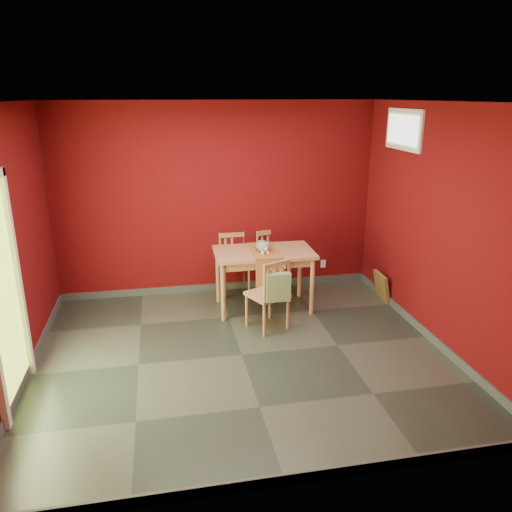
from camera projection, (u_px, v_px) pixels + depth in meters
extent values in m
plane|color=#2D342D|center=(242.00, 355.00, 5.56)|extent=(4.50, 4.50, 0.00)
plane|color=#59090C|center=(217.00, 200.00, 7.01)|extent=(4.50, 0.00, 4.50)
plane|color=#59090C|center=(290.00, 320.00, 3.28)|extent=(4.50, 0.00, 4.50)
plane|color=#59090C|center=(7.00, 251.00, 4.73)|extent=(0.00, 4.00, 4.00)
plane|color=#59090C|center=(440.00, 228.00, 5.56)|extent=(0.00, 4.00, 4.00)
plane|color=white|center=(239.00, 102.00, 4.73)|extent=(4.50, 4.50, 0.00)
cube|color=#3F4244|center=(220.00, 286.00, 7.40)|extent=(4.50, 0.02, 0.10)
cube|color=#3F4244|center=(286.00, 479.00, 3.69)|extent=(4.50, 0.02, 0.10)
cube|color=#3F4244|center=(28.00, 371.00, 5.14)|extent=(0.03, 4.00, 0.10)
cube|color=#3F4244|center=(426.00, 333.00, 5.96)|extent=(0.03, 4.00, 0.10)
cube|color=#B7D838|center=(2.00, 299.00, 4.46)|extent=(0.02, 0.85, 2.05)
cube|color=white|center=(17.00, 277.00, 4.89)|extent=(0.06, 0.08, 2.13)
cube|color=white|center=(404.00, 130.00, 6.18)|extent=(0.03, 0.90, 0.50)
cube|color=white|center=(403.00, 130.00, 6.17)|extent=(0.02, 0.76, 0.36)
cube|color=silver|center=(323.00, 264.00, 7.62)|extent=(0.08, 0.02, 0.12)
cube|color=#B57954|center=(264.00, 252.00, 6.56)|extent=(1.31, 0.78, 0.04)
cube|color=#B57954|center=(264.00, 258.00, 6.58)|extent=(1.18, 0.65, 0.11)
cylinder|color=#B57954|center=(223.00, 292.00, 6.29)|extent=(0.06, 0.06, 0.77)
cylinder|color=#B57954|center=(218.00, 276.00, 6.88)|extent=(0.06, 0.06, 0.77)
cylinder|color=#B57954|center=(312.00, 287.00, 6.49)|extent=(0.06, 0.06, 0.77)
cylinder|color=#B57954|center=(300.00, 271.00, 7.07)|extent=(0.06, 0.06, 0.77)
cube|color=#A3572A|center=(264.00, 250.00, 6.55)|extent=(0.38, 0.75, 0.01)
cube|color=#A3572A|center=(270.00, 274.00, 6.26)|extent=(0.36, 0.02, 0.37)
cube|color=#B57954|center=(235.00, 266.00, 7.18)|extent=(0.43, 0.43, 0.04)
cylinder|color=#B57954|center=(225.00, 285.00, 7.05)|extent=(0.03, 0.03, 0.40)
cylinder|color=#B57954|center=(221.00, 277.00, 7.37)|extent=(0.03, 0.03, 0.40)
cylinder|color=#B57954|center=(249.00, 283.00, 7.13)|extent=(0.03, 0.03, 0.40)
cylinder|color=#B57954|center=(244.00, 275.00, 7.45)|extent=(0.03, 0.03, 0.40)
cylinder|color=#B57954|center=(220.00, 247.00, 7.23)|extent=(0.03, 0.03, 0.43)
cylinder|color=#B57954|center=(244.00, 246.00, 7.31)|extent=(0.03, 0.03, 0.43)
cube|color=#B57954|center=(232.00, 235.00, 7.21)|extent=(0.37, 0.05, 0.07)
cube|color=#B57954|center=(225.00, 250.00, 7.26)|extent=(0.03, 0.02, 0.34)
cube|color=#B57954|center=(232.00, 249.00, 7.28)|extent=(0.03, 0.02, 0.34)
cube|color=#B57954|center=(238.00, 249.00, 7.30)|extent=(0.03, 0.02, 0.34)
cube|color=#B57954|center=(274.00, 263.00, 7.29)|extent=(0.52, 0.52, 0.04)
cylinder|color=#B57954|center=(269.00, 283.00, 7.13)|extent=(0.04, 0.04, 0.40)
cylinder|color=#B57954|center=(257.00, 275.00, 7.42)|extent=(0.04, 0.04, 0.40)
cylinder|color=#B57954|center=(290.00, 279.00, 7.29)|extent=(0.04, 0.04, 0.40)
cylinder|color=#B57954|center=(277.00, 271.00, 7.58)|extent=(0.04, 0.04, 0.40)
cylinder|color=#B57954|center=(257.00, 246.00, 7.28)|extent=(0.04, 0.04, 0.44)
cylinder|color=#B57954|center=(278.00, 242.00, 7.44)|extent=(0.04, 0.04, 0.44)
cube|color=#B57954|center=(268.00, 232.00, 7.30)|extent=(0.36, 0.15, 0.07)
cube|color=#B57954|center=(262.00, 248.00, 7.33)|extent=(0.04, 0.03, 0.34)
cube|color=#B57954|center=(268.00, 247.00, 7.37)|extent=(0.04, 0.03, 0.34)
cube|color=#B57954|center=(273.00, 246.00, 7.42)|extent=(0.04, 0.03, 0.34)
cube|color=#B57954|center=(267.00, 295.00, 6.09)|extent=(0.56, 0.56, 0.04)
cylinder|color=#B57954|center=(270.00, 303.00, 6.41)|extent=(0.04, 0.04, 0.42)
cylinder|color=#B57954|center=(288.00, 313.00, 6.13)|extent=(0.04, 0.04, 0.42)
cylinder|color=#B57954|center=(247.00, 310.00, 6.20)|extent=(0.04, 0.04, 0.42)
cylinder|color=#B57954|center=(264.00, 320.00, 5.92)|extent=(0.04, 0.04, 0.42)
cylinder|color=#B57954|center=(289.00, 277.00, 5.98)|extent=(0.04, 0.04, 0.46)
cylinder|color=#B57954|center=(264.00, 283.00, 5.78)|extent=(0.04, 0.04, 0.46)
cube|color=#B57954|center=(277.00, 265.00, 5.82)|extent=(0.36, 0.19, 0.07)
cube|color=#B57954|center=(283.00, 281.00, 5.95)|extent=(0.04, 0.03, 0.35)
cube|color=#B57954|center=(277.00, 283.00, 5.89)|extent=(0.04, 0.03, 0.35)
cube|color=#B57954|center=(270.00, 285.00, 5.83)|extent=(0.04, 0.03, 0.35)
cube|color=#738E5B|center=(278.00, 287.00, 5.82)|extent=(0.29, 0.09, 0.34)
cylinder|color=#738E5B|center=(271.00, 267.00, 5.79)|extent=(0.01, 0.14, 0.01)
cylinder|color=#738E5B|center=(284.00, 266.00, 5.82)|extent=(0.01, 0.14, 0.01)
cube|color=brown|center=(382.00, 287.00, 6.99)|extent=(0.14, 0.40, 0.40)
cube|color=black|center=(381.00, 287.00, 6.99)|extent=(0.09, 0.28, 0.28)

